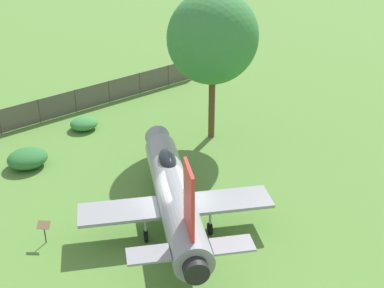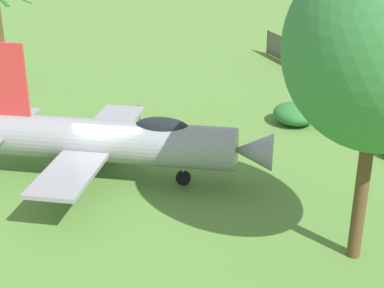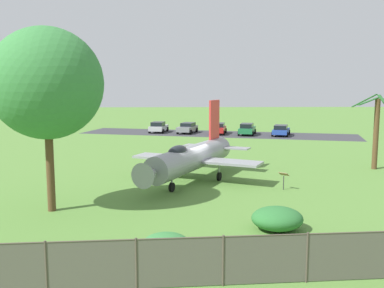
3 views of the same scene
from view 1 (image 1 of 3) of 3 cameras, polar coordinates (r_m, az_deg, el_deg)
name	(u,v)px [view 1 (image 1 of 3)]	position (r m, az deg, el deg)	size (l,w,h in m)	color
ground_plane	(175,225)	(26.95, -1.85, -8.66)	(200.00, 200.00, 0.00)	#568438
display_jet	(173,191)	(26.27, -2.03, -5.11)	(11.99, 9.20, 5.54)	gray
shade_tree	(213,38)	(33.24, 2.27, 11.33)	(5.39, 5.88, 9.67)	brown
perimeter_fence	(20,116)	(38.31, -18.05, 2.91)	(1.97, 31.70, 1.77)	#4C4238
shrub_near_fence	(84,124)	(37.27, -11.54, 2.17)	(1.81, 1.90, 0.82)	#387F3D
shrub_by_tree	(27,158)	(33.25, -17.28, -1.48)	(2.20, 2.40, 1.07)	#2D7033
info_plaque	(44,228)	(26.20, -15.63, -8.68)	(0.69, 0.71, 1.14)	#333333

